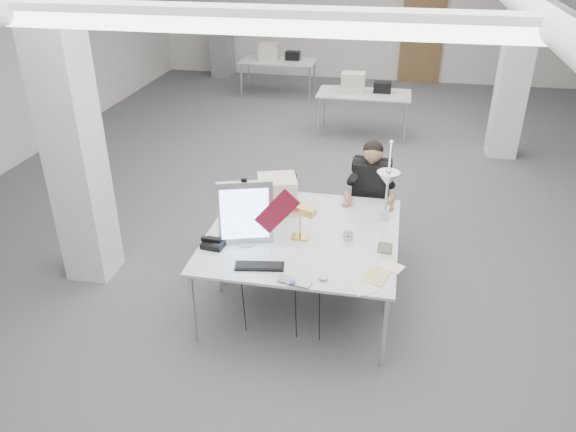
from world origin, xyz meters
name	(u,v)px	position (x,y,z in m)	size (l,w,h in m)	color
room_shell	(338,79)	(0.04, 0.13, 1.69)	(10.04, 14.04, 3.24)	#4E4E50
desk_main	(294,259)	(0.00, -2.50, 0.74)	(1.80, 0.90, 0.03)	silver
desk_second	(310,213)	(0.00, -1.60, 0.74)	(1.80, 0.90, 0.03)	silver
bg_desk_a	(364,94)	(0.20, 3.00, 0.74)	(1.60, 0.80, 0.03)	silver
bg_desk_b	(278,61)	(-1.80, 5.20, 0.74)	(1.60, 0.80, 0.03)	silver
filing_cabinet	(222,51)	(-3.50, 6.65, 0.60)	(0.45, 0.55, 1.20)	gray
office_chair	(369,210)	(0.57, -0.95, 0.50)	(0.49, 0.49, 1.00)	black
seated_person	(371,180)	(0.57, -1.00, 0.90)	(0.47, 0.59, 0.88)	black
monitor	(245,213)	(-0.48, -2.32, 1.06)	(0.50, 0.05, 0.62)	#B1B2B6
pennant	(277,212)	(-0.18, -2.36, 1.13)	(0.45, 0.01, 0.19)	maroon
keyboard	(260,266)	(-0.27, -2.71, 0.77)	(0.42, 0.14, 0.02)	black
laptop	(293,284)	(0.06, -2.92, 0.77)	(0.28, 0.18, 0.02)	silver
mouse	(323,278)	(0.30, -2.80, 0.77)	(0.09, 0.06, 0.04)	#B2B2B7
bankers_lamp	(300,222)	(-0.01, -2.15, 0.93)	(0.31, 0.12, 0.35)	gold
desk_phone	(214,244)	(-0.76, -2.45, 0.78)	(0.20, 0.18, 0.05)	black
picture_frame_left	(240,227)	(-0.60, -2.13, 0.80)	(0.13, 0.01, 0.10)	#A48246
picture_frame_right	(385,248)	(0.78, -2.26, 0.81)	(0.13, 0.01, 0.10)	#B1884C
desk_clock	(348,235)	(0.44, -2.09, 0.81)	(0.10, 0.10, 0.03)	#B1B0B5
paper_stack_a	(361,285)	(0.62, -2.81, 0.76)	(0.19, 0.27, 0.01)	silver
paper_stack_b	(376,276)	(0.73, -2.66, 0.76)	(0.19, 0.26, 0.01)	#DDC884
paper_stack_c	(391,266)	(0.85, -2.48, 0.76)	(0.21, 0.15, 0.01)	white
beige_monitor	(277,194)	(-0.34, -1.62, 0.94)	(0.38, 0.36, 0.36)	beige
architect_lamp	(388,185)	(0.75, -1.83, 1.23)	(0.26, 0.75, 0.96)	#BDBCC1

